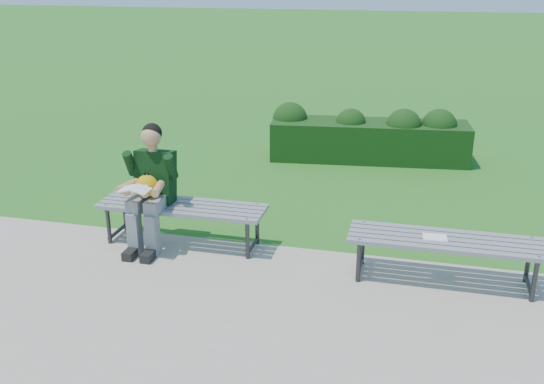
% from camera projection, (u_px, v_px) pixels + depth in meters
% --- Properties ---
extents(ground, '(80.00, 80.00, 0.00)m').
position_uv_depth(ground, '(299.00, 249.00, 6.50)').
color(ground, '#247D22').
rests_on(ground, ground).
extents(walkway, '(30.00, 3.50, 0.02)m').
position_uv_depth(walkway, '(256.00, 340.00, 4.90)').
color(walkway, '#BDB59F').
rests_on(walkway, ground).
extents(hedge, '(3.12, 1.08, 0.85)m').
position_uv_depth(hedge, '(369.00, 136.00, 9.44)').
color(hedge, '#13360F').
rests_on(hedge, ground).
extents(bench_left, '(1.80, 0.50, 0.46)m').
position_uv_depth(bench_left, '(182.00, 209.00, 6.47)').
color(bench_left, slate).
rests_on(bench_left, walkway).
extents(bench_right, '(1.80, 0.50, 0.46)m').
position_uv_depth(bench_right, '(445.00, 244.00, 5.66)').
color(bench_right, slate).
rests_on(bench_right, walkway).
extents(seated_boy, '(0.56, 0.76, 1.31)m').
position_uv_depth(seated_boy, '(150.00, 184.00, 6.34)').
color(seated_boy, gray).
rests_on(seated_boy, walkway).
extents(paper_sheet, '(0.23, 0.17, 0.01)m').
position_uv_depth(paper_sheet, '(435.00, 237.00, 5.66)').
color(paper_sheet, white).
rests_on(paper_sheet, bench_right).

